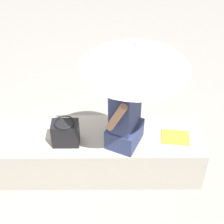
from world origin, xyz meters
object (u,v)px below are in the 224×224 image
person_seated (125,112)px  parasol (135,56)px  magazine (175,137)px  handbag_black (65,133)px

person_seated → parasol: bearing=-38.3°
person_seated → magazine: (0.51, 0.05, -0.38)m
handbag_black → magazine: size_ratio=1.00×
person_seated → magazine: 0.64m
parasol → magazine: 1.11m
handbag_black → magazine: handbag_black is taller
person_seated → parasol: 0.64m
parasol → magazine: parasol is taller
person_seated → parasol: size_ratio=0.78×
person_seated → magazine: size_ratio=3.21×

